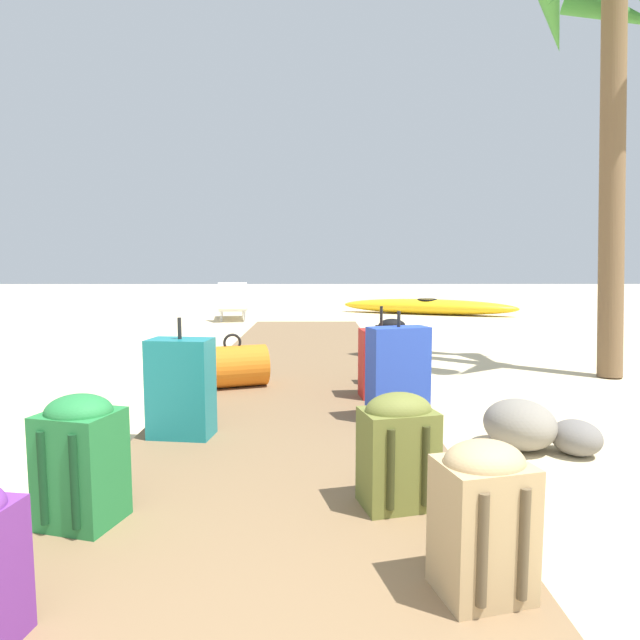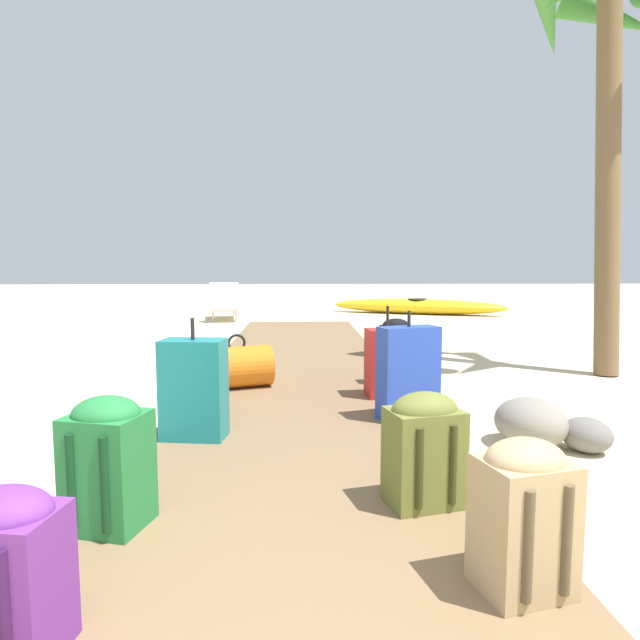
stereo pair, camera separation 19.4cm
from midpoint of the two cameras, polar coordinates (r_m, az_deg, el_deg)
name	(u,v)px [view 2 (the right image)]	position (r m, az deg, el deg)	size (l,w,h in m)	color
ground_plane	(300,400)	(4.63, -3.38, -8.62)	(60.00, 60.00, 0.00)	beige
boardwalk	(300,373)	(5.56, -3.20, -5.75)	(1.92, 9.66, 0.08)	brown
duffel_bag_orange	(237,367)	(4.78, -10.09, -4.98)	(0.69, 0.54, 0.48)	orange
backpack_olive	(424,446)	(2.46, 8.89, -13.26)	(0.37, 0.30, 0.52)	olive
backpack_tan	(524,512)	(1.93, 18.30, -19.05)	(0.33, 0.30, 0.52)	tan
suitcase_teal	(194,389)	(3.44, -15.01, -7.19)	(0.41, 0.28, 0.76)	#197A7F
backpack_green	(108,459)	(2.44, -24.11, -13.50)	(0.35, 0.33, 0.55)	#237538
backpack_black	(396,350)	(4.86, 7.01, -3.21)	(0.28, 0.23, 0.60)	black
backpack_purple	(7,569)	(1.85, -33.42, -21.49)	(0.30, 0.27, 0.48)	#6B2D84
suitcase_blue	(408,373)	(3.77, 8.03, -5.66)	(0.46, 0.31, 0.77)	#2847B7
suitcase_red	(387,363)	(4.40, 5.98, -4.60)	(0.36, 0.27, 0.75)	red
palm_tree_near_right	(617,39)	(6.78, 28.59, 25.05)	(2.01, 2.05, 4.38)	brown
lounge_chair	(224,305)	(11.59, -10.79, 1.61)	(0.84, 1.59, 0.82)	white
kayak	(417,306)	(13.05, 10.02, 1.46)	(4.16, 2.23, 0.37)	gold
rock_right_far	(587,435)	(3.71, 25.45, -11.12)	(0.31, 0.28, 0.22)	slate
rock_right_near	(531,422)	(3.67, 20.33, -10.31)	(0.43, 0.48, 0.31)	gray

